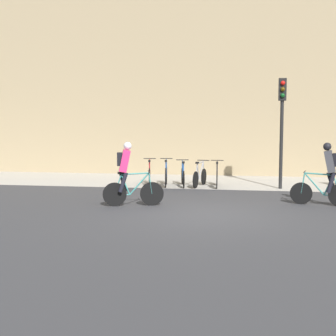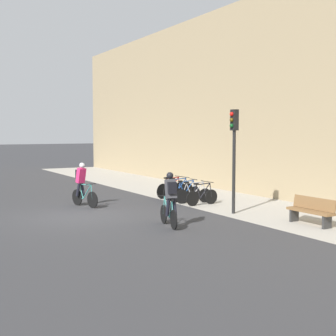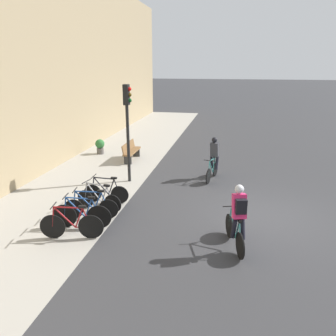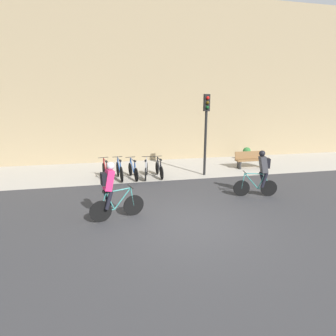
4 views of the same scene
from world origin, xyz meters
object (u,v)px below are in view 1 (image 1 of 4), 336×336
object	(u,v)px
parked_bike_2	(183,176)
parked_bike_3	(200,176)
cyclist_pink	(127,172)
traffic_light_pole	(282,113)
cyclist_grey	(327,172)
parked_bike_1	(166,175)
parked_bike_4	(217,176)
parked_bike_0	(150,174)

from	to	relation	value
parked_bike_2	parked_bike_3	distance (m)	0.61
cyclist_pink	traffic_light_pole	bearing A→B (deg)	43.64
cyclist_grey	parked_bike_2	world-z (taller)	cyclist_grey
parked_bike_1	traffic_light_pole	size ratio (longest dim) A/B	0.45
traffic_light_pole	cyclist_pink	bearing A→B (deg)	-136.36
parked_bike_2	parked_bike_4	world-z (taller)	same
parked_bike_3	parked_bike_2	bearing A→B (deg)	-180.00
cyclist_pink	parked_bike_4	bearing A→B (deg)	63.01
cyclist_grey	traffic_light_pole	world-z (taller)	traffic_light_pole
cyclist_grey	parked_bike_3	size ratio (longest dim) A/B	1.08
parked_bike_4	parked_bike_2	bearing A→B (deg)	-179.94
parked_bike_4	traffic_light_pole	xyz separation A→B (m)	(2.22, -0.12, 2.25)
parked_bike_0	parked_bike_2	bearing A→B (deg)	-0.07
cyclist_pink	parked_bike_0	xyz separation A→B (m)	(-0.26, 4.35, -0.54)
parked_bike_1	parked_bike_4	world-z (taller)	parked_bike_1
cyclist_pink	parked_bike_0	distance (m)	4.39
cyclist_grey	traffic_light_pole	size ratio (longest dim) A/B	0.46
parked_bike_2	traffic_light_pole	xyz separation A→B (m)	(3.45, -0.12, 2.25)
parked_bike_3	parked_bike_4	xyz separation A→B (m)	(0.62, 0.00, 0.00)
cyclist_pink	parked_bike_3	world-z (taller)	cyclist_pink
parked_bike_1	parked_bike_3	bearing A→B (deg)	-0.09
parked_bike_0	parked_bike_4	distance (m)	2.47
cyclist_pink	parked_bike_0	bearing A→B (deg)	93.38
parked_bike_3	traffic_light_pole	size ratio (longest dim) A/B	0.42
cyclist_pink	parked_bike_0	world-z (taller)	cyclist_pink
cyclist_pink	parked_bike_3	xyz separation A→B (m)	(1.60, 4.35, -0.57)
parked_bike_3	parked_bike_4	bearing A→B (deg)	0.11
parked_bike_1	parked_bike_2	bearing A→B (deg)	-0.19
parked_bike_3	parked_bike_4	distance (m)	0.62
parked_bike_1	parked_bike_2	distance (m)	0.62
parked_bike_0	traffic_light_pole	size ratio (longest dim) A/B	0.45
parked_bike_4	parked_bike_0	bearing A→B (deg)	180.00
traffic_light_pole	parked_bike_1	bearing A→B (deg)	178.25
parked_bike_4	traffic_light_pole	distance (m)	3.16
parked_bike_0	parked_bike_4	bearing A→B (deg)	-0.00
parked_bike_3	traffic_light_pole	world-z (taller)	traffic_light_pole
parked_bike_4	parked_bike_1	bearing A→B (deg)	179.98
cyclist_grey	parked_bike_1	world-z (taller)	cyclist_grey
parked_bike_1	parked_bike_4	size ratio (longest dim) A/B	1.08
parked_bike_2	parked_bike_4	size ratio (longest dim) A/B	1.05
parked_bike_0	traffic_light_pole	world-z (taller)	traffic_light_pole
parked_bike_0	traffic_light_pole	bearing A→B (deg)	-1.51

